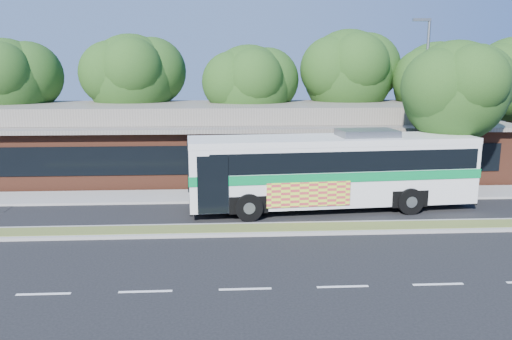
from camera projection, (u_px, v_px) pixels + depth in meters
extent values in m
plane|color=black|center=(241.00, 236.00, 20.04)|extent=(120.00, 120.00, 0.00)
cube|color=#4C5C27|center=(240.00, 229.00, 20.61)|extent=(26.00, 1.10, 0.15)
cube|color=gray|center=(237.00, 195.00, 26.29)|extent=(44.00, 2.60, 0.12)
cube|color=#5D2D1D|center=(235.00, 148.00, 32.45)|extent=(32.00, 10.00, 3.20)
cube|color=#696259|center=(235.00, 121.00, 32.12)|extent=(33.20, 11.20, 0.24)
cube|color=#696259|center=(235.00, 112.00, 32.00)|extent=(30.00, 8.00, 1.00)
cube|color=black|center=(237.00, 160.00, 27.51)|extent=(30.00, 0.06, 1.60)
cylinder|color=slate|center=(424.00, 111.00, 25.58)|extent=(0.16, 0.16, 9.00)
cube|color=slate|center=(422.00, 20.00, 24.68)|extent=(0.90, 0.18, 0.14)
cylinder|color=black|center=(11.00, 139.00, 33.49)|extent=(0.44, 0.44, 3.99)
sphere|color=#1E4015|center=(6.00, 83.00, 32.76)|extent=(5.80, 5.80, 5.80)
sphere|color=#1E4015|center=(28.00, 76.00, 33.17)|extent=(4.52, 4.52, 4.52)
cylinder|color=black|center=(134.00, 135.00, 34.90)|extent=(0.44, 0.44, 4.20)
sphere|color=#1E4015|center=(132.00, 79.00, 34.14)|extent=(6.00, 6.00, 6.00)
sphere|color=#1E4015|center=(152.00, 71.00, 34.56)|extent=(4.68, 4.68, 4.68)
cylinder|color=black|center=(249.00, 139.00, 34.41)|extent=(0.44, 0.44, 3.78)
sphere|color=#1E4015|center=(249.00, 87.00, 33.72)|extent=(5.60, 5.60, 5.60)
sphere|color=#1E4015|center=(267.00, 80.00, 34.11)|extent=(4.37, 4.37, 4.37)
cylinder|color=black|center=(346.00, 132.00, 35.73)|extent=(0.44, 0.44, 4.41)
sphere|color=#1E4015|center=(348.00, 74.00, 34.93)|extent=(6.20, 6.20, 6.20)
sphere|color=#1E4015|center=(366.00, 67.00, 35.37)|extent=(4.84, 4.84, 4.84)
cylinder|color=black|center=(433.00, 137.00, 35.14)|extent=(0.44, 0.44, 3.86)
sphere|color=#1E4015|center=(437.00, 84.00, 34.42)|extent=(5.80, 5.80, 5.80)
sphere|color=#1E4015|center=(453.00, 77.00, 34.83)|extent=(4.52, 4.52, 4.52)
cylinder|color=black|center=(508.00, 133.00, 36.43)|extent=(0.44, 0.44, 4.12)
cube|color=silver|center=(331.00, 169.00, 23.63)|extent=(13.62, 3.96, 3.09)
cube|color=black|center=(339.00, 156.00, 23.56)|extent=(12.55, 3.93, 0.93)
cube|color=silver|center=(332.00, 140.00, 23.36)|extent=(13.64, 3.99, 0.29)
cube|color=#057B3C|center=(331.00, 171.00, 23.65)|extent=(13.69, 4.04, 0.43)
cube|color=black|center=(188.00, 165.00, 22.63)|extent=(0.28, 2.51, 1.91)
cube|color=black|center=(465.00, 151.00, 24.42)|extent=(0.26, 2.34, 1.24)
cube|color=#C1383B|center=(309.00, 194.00, 22.17)|extent=(3.80, 0.37, 1.12)
cube|color=slate|center=(367.00, 133.00, 23.53)|extent=(2.83, 2.01, 0.34)
cylinder|color=black|center=(249.00, 207.00, 21.95)|extent=(1.26, 0.50, 1.23)
cylinder|color=black|center=(242.00, 192.00, 24.68)|extent=(1.26, 0.50, 1.23)
cylinder|color=black|center=(410.00, 201.00, 22.99)|extent=(1.26, 0.50, 1.23)
cylinder|color=black|center=(386.00, 187.00, 25.72)|extent=(1.26, 0.50, 1.23)
imported|color=#A0A3A7|center=(78.00, 174.00, 28.93)|extent=(4.61, 2.39, 1.28)
cylinder|color=black|center=(449.00, 161.00, 25.83)|extent=(0.44, 0.44, 3.91)
sphere|color=#1E4015|center=(455.00, 92.00, 25.14)|extent=(5.17, 5.17, 5.17)
sphere|color=#1E4015|center=(474.00, 84.00, 25.51)|extent=(4.03, 4.03, 4.03)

